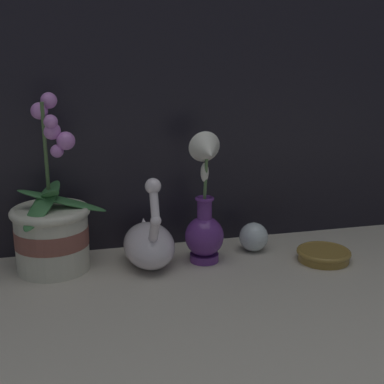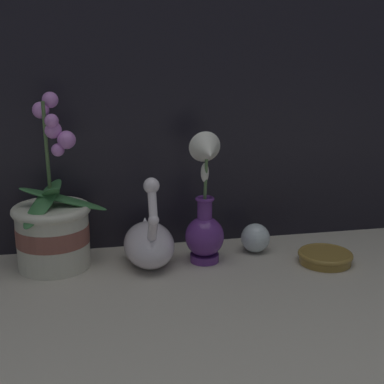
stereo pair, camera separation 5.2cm
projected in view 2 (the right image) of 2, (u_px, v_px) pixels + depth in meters
name	position (u px, v px, depth m)	size (l,w,h in m)	color
ground_plane	(204.00, 288.00, 1.10)	(2.80, 2.80, 0.00)	#BCB2A3
orchid_potted_plant	(53.00, 227.00, 1.18)	(0.21, 0.21, 0.39)	beige
swan_figurine	(149.00, 242.00, 1.21)	(0.11, 0.21, 0.22)	white
blue_vase	(205.00, 215.00, 1.20)	(0.09, 0.10, 0.30)	#602D7F
glass_sphere	(255.00, 238.00, 1.28)	(0.07, 0.07, 0.07)	silver
amber_dish	(325.00, 256.00, 1.22)	(0.12, 0.12, 0.03)	olive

